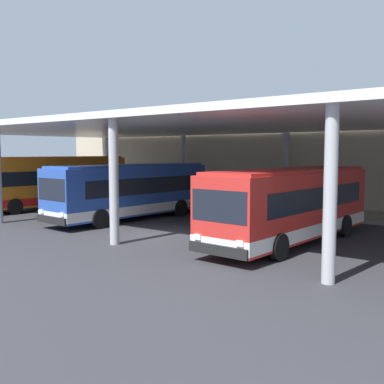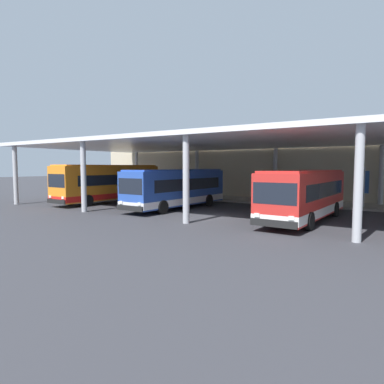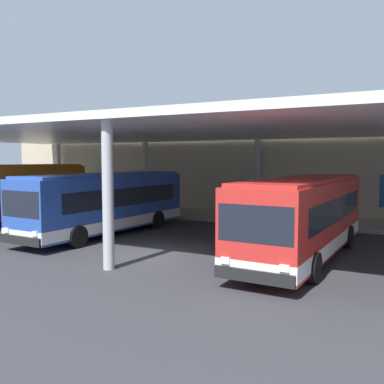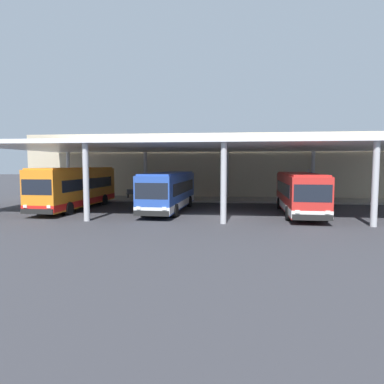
% 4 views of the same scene
% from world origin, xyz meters
% --- Properties ---
extents(ground_plane, '(200.00, 200.00, 0.00)m').
position_xyz_m(ground_plane, '(0.00, 0.00, 0.00)').
color(ground_plane, '#333338').
extents(platform_kerb, '(42.00, 4.50, 0.18)m').
position_xyz_m(platform_kerb, '(0.00, 11.75, 0.09)').
color(platform_kerb, gray).
rests_on(platform_kerb, ground).
extents(station_building_facade, '(48.00, 1.60, 7.39)m').
position_xyz_m(station_building_facade, '(0.00, 15.00, 3.70)').
color(station_building_facade, '#C1B293').
rests_on(station_building_facade, ground).
extents(canopy_shelter, '(40.00, 17.00, 5.55)m').
position_xyz_m(canopy_shelter, '(0.00, 5.50, 5.29)').
color(canopy_shelter, silver).
rests_on(canopy_shelter, ground).
extents(bus_nearest_bay, '(3.01, 11.42, 3.57)m').
position_xyz_m(bus_nearest_bay, '(-12.80, 3.40, 1.84)').
color(bus_nearest_bay, orange).
rests_on(bus_nearest_bay, ground).
extents(bus_second_bay, '(3.06, 10.63, 3.17)m').
position_xyz_m(bus_second_bay, '(-4.59, 3.01, 1.66)').
color(bus_second_bay, '#284CA8').
rests_on(bus_second_bay, ground).
extents(bus_middle_bay, '(3.02, 10.62, 3.17)m').
position_xyz_m(bus_middle_bay, '(5.73, 2.40, 1.66)').
color(bus_middle_bay, red).
rests_on(bus_middle_bay, ground).
extents(bench_waiting, '(1.80, 0.45, 0.92)m').
position_xyz_m(bench_waiting, '(-10.08, 11.82, 0.66)').
color(bench_waiting, '#4C515B').
rests_on(bench_waiting, platform_kerb).
extents(trash_bin, '(0.52, 0.52, 0.98)m').
position_xyz_m(trash_bin, '(-12.83, 12.01, 0.68)').
color(trash_bin, '#236638').
rests_on(trash_bin, platform_kerb).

